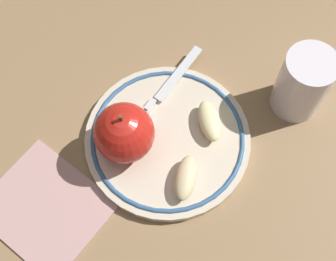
% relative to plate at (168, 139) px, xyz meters
% --- Properties ---
extents(ground_plane, '(2.00, 2.00, 0.00)m').
position_rel_plate_xyz_m(ground_plane, '(-0.00, -0.01, -0.01)').
color(ground_plane, olive).
extents(plate, '(0.21, 0.21, 0.02)m').
position_rel_plate_xyz_m(plate, '(0.00, 0.00, 0.00)').
color(plate, beige).
rests_on(plate, ground_plane).
extents(apple_red_whole, '(0.07, 0.07, 0.08)m').
position_rel_plate_xyz_m(apple_red_whole, '(-0.05, -0.02, 0.04)').
color(apple_red_whole, red).
rests_on(apple_red_whole, plate).
extents(apple_slice_front, '(0.04, 0.06, 0.02)m').
position_rel_plate_xyz_m(apple_slice_front, '(0.05, 0.03, 0.02)').
color(apple_slice_front, beige).
rests_on(apple_slice_front, plate).
extents(apple_slice_back, '(0.03, 0.06, 0.02)m').
position_rel_plate_xyz_m(apple_slice_back, '(0.03, -0.05, 0.02)').
color(apple_slice_back, beige).
rests_on(apple_slice_back, plate).
extents(fork, '(0.09, 0.17, 0.00)m').
position_rel_plate_xyz_m(fork, '(-0.02, 0.06, 0.01)').
color(fork, silver).
rests_on(fork, plate).
extents(drinking_glass, '(0.06, 0.06, 0.10)m').
position_rel_plate_xyz_m(drinking_glass, '(0.16, 0.09, 0.04)').
color(drinking_glass, silver).
rests_on(drinking_glass, ground_plane).
extents(napkin_folded, '(0.18, 0.17, 0.01)m').
position_rel_plate_xyz_m(napkin_folded, '(-0.13, -0.11, -0.01)').
color(napkin_folded, tan).
rests_on(napkin_folded, ground_plane).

